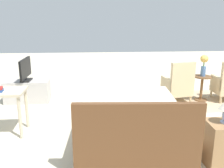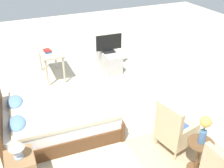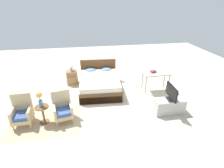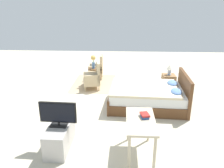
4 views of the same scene
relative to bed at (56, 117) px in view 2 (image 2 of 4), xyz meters
The scene contains 10 objects.
ground_plane 1.13m from the bed, 91.80° to the right, with size 16.00×16.00×0.00m, color beige.
bed is the anchor object (origin of this frame).
armchair_by_window_right 2.16m from the bed, 126.56° to the right, with size 0.64×0.64×0.92m.
side_table 2.58m from the bed, 135.86° to the right, with size 0.40×0.40×0.57m.
flower_vase 2.64m from the bed, 135.86° to the right, with size 0.17×0.17×0.48m.
table_lamp 1.43m from the bed, 145.78° to the left, with size 0.22×0.22×0.33m.
tv_stand 2.82m from the bed, 43.54° to the right, with size 0.96×0.40×0.49m.
tv_flatscreen 2.86m from the bed, 43.51° to the right, with size 0.21×0.71×0.49m.
vanity_desk 2.25m from the bed, 10.07° to the right, with size 1.04×0.52×0.74m.
book_stack 2.17m from the bed, ahead, with size 0.23×0.19×0.07m.
Camera 2 is at (-4.00, 1.71, 3.29)m, focal length 42.00 mm.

